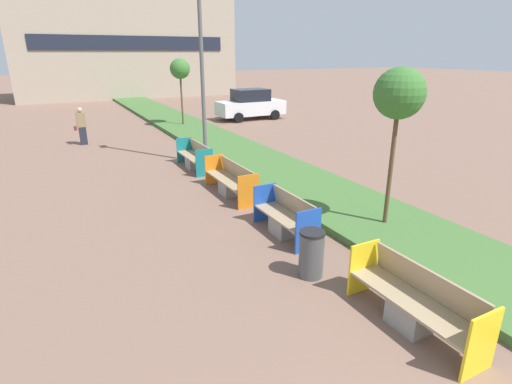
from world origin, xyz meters
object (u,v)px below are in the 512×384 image
(bench_teal_frame, at_px, (195,159))
(parked_car_distant, at_px, (251,105))
(sapling_tree_far, at_px, (180,70))
(pedestrian_walking, at_px, (82,126))
(street_lamp_post, at_px, (201,34))
(bench_orange_frame, at_px, (231,182))
(bench_blue_frame, at_px, (286,220))
(bench_yellow_frame, at_px, (414,305))
(litter_bin, at_px, (311,254))
(sapling_tree_near, at_px, (399,95))

(bench_teal_frame, xyz_separation_m, parked_car_distant, (6.92, 9.28, 0.54))
(sapling_tree_far, xyz_separation_m, pedestrian_walking, (-5.43, -2.23, -2.27))
(street_lamp_post, bearing_deg, bench_orange_frame, -99.24)
(bench_blue_frame, bearing_deg, bench_yellow_frame, -89.94)
(bench_blue_frame, distance_m, street_lamp_post, 8.04)
(bench_orange_frame, height_order, litter_bin, bench_orange_frame)
(sapling_tree_far, bearing_deg, bench_blue_frame, -98.66)
(bench_orange_frame, distance_m, sapling_tree_near, 5.29)
(bench_orange_frame, height_order, sapling_tree_near, sapling_tree_near)
(bench_yellow_frame, bearing_deg, bench_teal_frame, 90.00)
(bench_teal_frame, height_order, pedestrian_walking, pedestrian_walking)
(litter_bin, bearing_deg, pedestrian_walking, 100.56)
(bench_yellow_frame, relative_size, parked_car_distant, 0.53)
(parked_car_distant, bearing_deg, pedestrian_walking, -163.09)
(bench_yellow_frame, bearing_deg, pedestrian_walking, 101.19)
(bench_yellow_frame, xyz_separation_m, sapling_tree_far, (2.23, 18.41, 2.75))
(bench_teal_frame, relative_size, parked_car_distant, 0.52)
(bench_yellow_frame, bearing_deg, parked_car_distant, 70.23)
(bench_teal_frame, xyz_separation_m, sapling_tree_near, (2.23, -7.11, 2.76))
(bench_teal_frame, distance_m, parked_car_distant, 11.59)
(pedestrian_walking, bearing_deg, bench_orange_frame, -71.15)
(street_lamp_post, distance_m, sapling_tree_far, 8.18)
(sapling_tree_far, bearing_deg, litter_bin, -99.57)
(bench_yellow_frame, relative_size, bench_orange_frame, 0.90)
(litter_bin, distance_m, sapling_tree_near, 3.97)
(bench_orange_frame, xyz_separation_m, sapling_tree_near, (2.23, -3.93, 2.75))
(bench_yellow_frame, height_order, bench_orange_frame, same)
(bench_blue_frame, distance_m, sapling_tree_near, 3.66)
(pedestrian_walking, bearing_deg, bench_teal_frame, -62.70)
(bench_orange_frame, distance_m, pedestrian_walking, 9.93)
(bench_blue_frame, height_order, street_lamp_post, street_lamp_post)
(bench_orange_frame, bearing_deg, bench_teal_frame, 90.06)
(litter_bin, xyz_separation_m, sapling_tree_far, (2.78, 16.48, 2.67))
(litter_bin, distance_m, pedestrian_walking, 14.50)
(bench_teal_frame, bearing_deg, parked_car_distant, 53.28)
(pedestrian_walking, bearing_deg, bench_blue_frame, -75.62)
(bench_teal_frame, distance_m, litter_bin, 8.06)
(bench_blue_frame, height_order, pedestrian_walking, pedestrian_walking)
(pedestrian_walking, distance_m, parked_car_distant, 10.58)
(bench_blue_frame, xyz_separation_m, sapling_tree_near, (2.24, -0.84, 2.77))
(bench_blue_frame, bearing_deg, bench_orange_frame, 89.88)
(pedestrian_walking, bearing_deg, street_lamp_post, -56.00)
(bench_blue_frame, xyz_separation_m, bench_orange_frame, (0.01, 3.08, 0.02))
(litter_bin, bearing_deg, bench_orange_frame, 83.58)
(street_lamp_post, xyz_separation_m, parked_car_distant, (6.31, 8.73, -3.67))
(street_lamp_post, height_order, parked_car_distant, street_lamp_post)
(bench_blue_frame, bearing_deg, bench_teal_frame, 89.97)
(bench_teal_frame, height_order, sapling_tree_far, sapling_tree_far)
(sapling_tree_near, relative_size, pedestrian_walking, 2.21)
(litter_bin, height_order, sapling_tree_far, sapling_tree_far)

